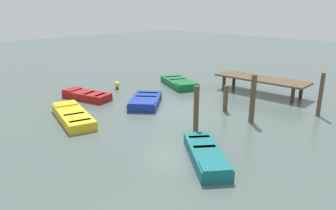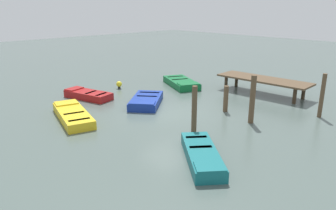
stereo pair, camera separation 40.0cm
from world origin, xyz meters
name	(u,v)px [view 2 (the right image)]	position (x,y,z in m)	size (l,w,h in m)	color
ground_plane	(168,112)	(0.00, 0.00, 0.00)	(80.00, 80.00, 0.00)	#4C5B56
dock_segment	(263,80)	(1.50, 6.38, 0.84)	(5.54, 1.96, 0.95)	brown
rowboat_blue	(146,101)	(-1.69, 0.01, 0.22)	(2.94, 3.14, 0.46)	navy
rowboat_green	(181,83)	(-3.27, 4.36, 0.22)	(3.59, 2.69, 0.46)	#0F602D
rowboat_red	(88,95)	(-4.91, -1.61, 0.22)	(3.02, 1.77, 0.46)	maroon
rowboat_teal	(202,155)	(4.64, -2.85, 0.22)	(3.13, 2.79, 0.46)	#14666B
rowboat_yellow	(73,115)	(-2.27, -3.97, 0.22)	(3.83, 2.13, 0.46)	gold
mooring_piling_mid_left	(322,96)	(5.56, 4.64, 1.05)	(0.19, 0.19, 2.10)	brown
mooring_piling_near_left	(226,99)	(1.95, 2.11, 0.66)	(0.24, 0.24, 1.31)	brown
mooring_piling_mid_right	(252,99)	(3.73, 1.61, 1.09)	(0.24, 0.24, 2.19)	brown
mooring_piling_near_right	(194,111)	(2.90, -1.32, 1.03)	(0.21, 0.21, 2.06)	brown
marker_buoy	(119,84)	(-5.53, 0.99, 0.29)	(0.36, 0.36, 0.48)	#262626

